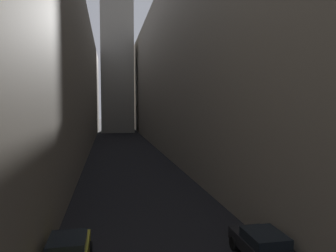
# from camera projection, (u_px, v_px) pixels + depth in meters

# --- Properties ---
(ground_plane) EXTENTS (264.00, 264.00, 0.00)m
(ground_plane) POSITION_uv_depth(u_px,v_px,m) (127.00, 156.00, 44.00)
(ground_plane) COLOR black
(building_block_left) EXTENTS (10.86, 108.00, 22.21)m
(building_block_left) POSITION_uv_depth(u_px,v_px,m) (48.00, 79.00, 43.15)
(building_block_left) COLOR #756B5B
(building_block_left) RESTS_ON ground
(building_block_right) EXTENTS (11.61, 108.00, 25.97)m
(building_block_right) POSITION_uv_depth(u_px,v_px,m) (199.00, 69.00, 47.30)
(building_block_right) COLOR gray
(building_block_right) RESTS_ON ground
(clock_tower) EXTENTS (9.74, 9.74, 66.16)m
(clock_tower) POSITION_uv_depth(u_px,v_px,m) (116.00, 9.00, 84.46)
(clock_tower) COLOR gray
(clock_tower) RESTS_ON ground
(parked_car_right_third) EXTENTS (1.99, 4.49, 1.43)m
(parked_car_right_third) POSITION_uv_depth(u_px,v_px,m) (265.00, 247.00, 13.94)
(parked_car_right_third) COLOR black
(parked_car_right_third) RESTS_ON ground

